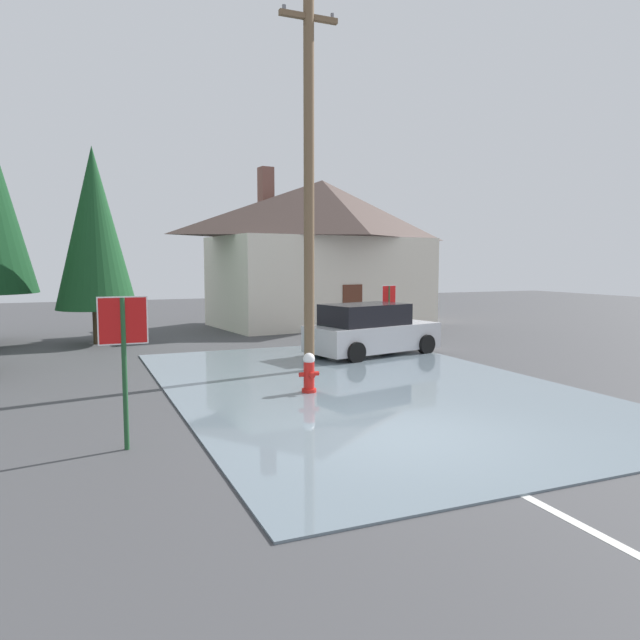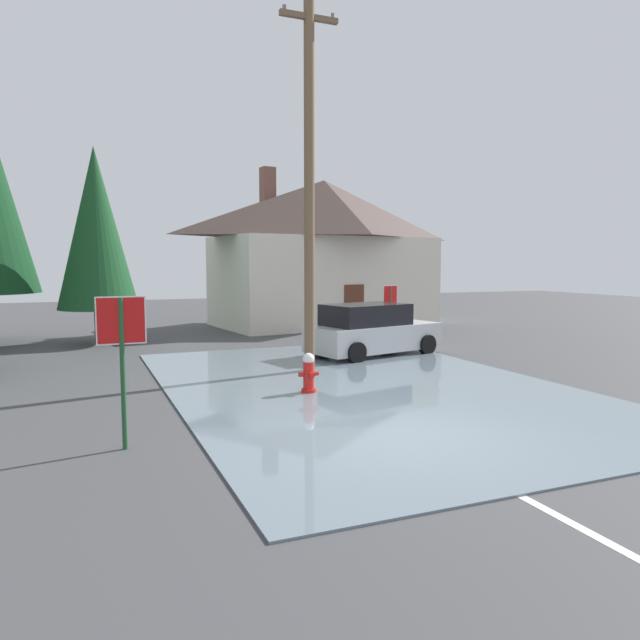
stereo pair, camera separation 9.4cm
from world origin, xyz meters
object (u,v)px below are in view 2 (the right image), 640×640
stop_sign_near (122,340)px  parked_car (372,331)px  stop_sign_far (390,302)px  house (324,250)px  fire_hydrant (309,374)px  utility_pole (309,181)px  pine_tree_mid_left (96,229)px

stop_sign_near → parked_car: (8.07, 7.01, -0.97)m
stop_sign_far → parked_car: size_ratio=0.45×
stop_sign_far → house: bearing=89.7°
fire_hydrant → stop_sign_far: 9.50m
utility_pole → house: utility_pole is taller
house → pine_tree_mid_left: house is taller
fire_hydrant → utility_pole: size_ratio=0.09×
utility_pole → parked_car: (2.89, 1.91, -4.33)m
fire_hydrant → parked_car: parked_car is taller
stop_sign_far → fire_hydrant: bearing=-130.4°
utility_pole → fire_hydrant: bearing=-111.9°
fire_hydrant → stop_sign_near: bearing=-148.1°
utility_pole → stop_sign_far: size_ratio=4.68×
fire_hydrant → utility_pole: (1.00, 2.50, 4.66)m
stop_sign_far → pine_tree_mid_left: pine_tree_mid_left is taller
stop_sign_near → pine_tree_mid_left: pine_tree_mid_left is taller
parked_car → utility_pole: bearing=-146.5°
pine_tree_mid_left → fire_hydrant: bearing=-69.1°
utility_pole → stop_sign_far: (5.12, 4.69, -3.62)m
parked_car → pine_tree_mid_left: size_ratio=0.66×
house → pine_tree_mid_left: 10.69m
fire_hydrant → house: house is taller
stop_sign_far → parked_car: 3.63m
utility_pole → house: 12.44m
utility_pole → parked_car: size_ratio=2.12×
stop_sign_far → pine_tree_mid_left: (-10.19, 3.46, 2.69)m
pine_tree_mid_left → stop_sign_near: bearing=-90.5°
parked_car → stop_sign_near: bearing=-139.0°
stop_sign_near → utility_pole: 8.01m
fire_hydrant → parked_car: size_ratio=0.20×
utility_pole → pine_tree_mid_left: (-5.07, 8.15, -0.93)m
utility_pole → pine_tree_mid_left: size_ratio=1.39×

